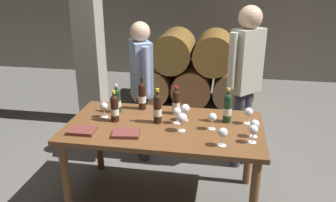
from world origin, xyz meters
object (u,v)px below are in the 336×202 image
object	(u,v)px
wine_bottle_2	(117,100)
wine_bottle_3	(115,108)
wine_bottle_1	(142,96)
wine_glass_5	(255,125)
sommelier_presenting	(246,74)
wine_glass_6	(253,130)
wine_glass_4	(185,109)
wine_glass_2	(249,112)
wine_glass_8	(223,133)
tasting_notebook	(82,131)
wine_bottle_4	(158,108)
wine_glass_3	(212,118)
wine_glass_1	(177,112)
wine_bottle_0	(227,108)
leather_ledger	(126,133)
wine_bottle_5	(176,102)
dining_table	(164,135)
wine_glass_7	(104,107)
taster_seated_left	(141,81)

from	to	relation	value
wine_bottle_2	wine_bottle_3	bearing A→B (deg)	-78.06
wine_bottle_1	wine_glass_5	distance (m)	1.12
sommelier_presenting	wine_glass_6	bearing A→B (deg)	-87.84
wine_glass_6	wine_glass_4	bearing A→B (deg)	149.96
wine_glass_2	wine_glass_6	distance (m)	0.35
wine_glass_8	tasting_notebook	size ratio (longest dim) A/B	0.68
wine_bottle_4	wine_glass_5	bearing A→B (deg)	-9.67
wine_glass_3	wine_glass_8	xyz separation A→B (m)	(0.09, -0.28, 0.00)
wine_bottle_2	wine_glass_1	world-z (taller)	wine_bottle_2
wine_bottle_0	wine_glass_1	world-z (taller)	wine_bottle_0
leather_ledger	wine_bottle_5	bearing A→B (deg)	49.33
wine_glass_1	wine_glass_8	distance (m)	0.53
wine_bottle_2	wine_glass_4	world-z (taller)	wine_bottle_2
wine_bottle_0	wine_bottle_5	bearing A→B (deg)	166.72
wine_glass_1	wine_glass_6	distance (m)	0.68
wine_bottle_2	tasting_notebook	bearing A→B (deg)	-108.53
wine_glass_5	wine_glass_6	bearing A→B (deg)	-99.39
wine_bottle_1	wine_glass_5	world-z (taller)	wine_bottle_1
wine_bottle_3	wine_glass_2	distance (m)	1.17
dining_table	wine_glass_8	xyz separation A→B (m)	(0.51, -0.29, 0.20)
wine_bottle_1	wine_glass_5	xyz separation A→B (m)	(1.03, -0.43, -0.03)
wine_bottle_0	wine_bottle_1	world-z (taller)	wine_bottle_1
wine_bottle_2	wine_glass_7	xyz separation A→B (m)	(-0.08, -0.14, -0.02)
taster_seated_left	wine_glass_3	bearing A→B (deg)	-42.76
wine_glass_4	wine_glass_5	world-z (taller)	wine_glass_4
wine_glass_1	leather_ledger	bearing A→B (deg)	-141.45
sommelier_presenting	tasting_notebook	bearing A→B (deg)	-143.35
leather_ledger	taster_seated_left	xyz separation A→B (m)	(-0.11, 0.96, 0.15)
wine_bottle_4	wine_glass_6	distance (m)	0.84
wine_glass_5	tasting_notebook	xyz separation A→B (m)	(-1.40, -0.16, -0.09)
wine_bottle_0	wine_bottle_3	world-z (taller)	wine_bottle_0
tasting_notebook	wine_bottle_4	bearing A→B (deg)	25.99
dining_table	wine_bottle_4	size ratio (longest dim) A/B	5.35
wine_glass_6	wine_bottle_2	bearing A→B (deg)	161.32
wine_bottle_4	wine_glass_7	size ratio (longest dim) A/B	2.19
sommelier_presenting	wine_bottle_1	bearing A→B (deg)	-157.08
wine_glass_5	taster_seated_left	size ratio (longest dim) A/B	0.10
wine_glass_6	tasting_notebook	size ratio (longest dim) A/B	0.67
wine_glass_1	wine_bottle_2	bearing A→B (deg)	165.12
wine_bottle_2	wine_bottle_1	bearing A→B (deg)	29.42
wine_glass_8	leather_ledger	size ratio (longest dim) A/B	0.68
dining_table	wine_bottle_4	distance (m)	0.24
wine_bottle_5	wine_glass_7	bearing A→B (deg)	-162.40
dining_table	wine_glass_1	world-z (taller)	wine_glass_1
wine_bottle_2	wine_glass_2	xyz separation A→B (m)	(1.20, -0.06, -0.01)
wine_glass_4	wine_glass_3	bearing A→B (deg)	-29.98
wine_bottle_0	wine_glass_8	size ratio (longest dim) A/B	2.11
wine_glass_2	wine_bottle_0	bearing A→B (deg)	177.00
wine_bottle_5	wine_glass_3	distance (m)	0.45
wine_bottle_1	sommelier_presenting	bearing A→B (deg)	22.92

